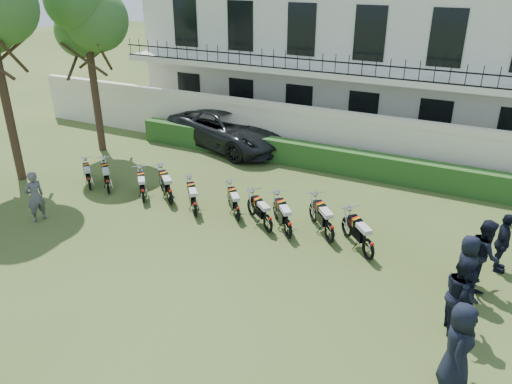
{
  "coord_description": "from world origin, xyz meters",
  "views": [
    {
      "loc": [
        6.8,
        -11.03,
        7.7
      ],
      "look_at": [
        0.32,
        1.94,
        1.04
      ],
      "focal_mm": 35.0,
      "sensor_mm": 36.0,
      "label": 1
    }
  ],
  "objects_px": {
    "inspector": "(35,196)",
    "officer_4": "(484,254)",
    "motorcycle_3": "(170,192)",
    "motorcycle_4": "(195,204)",
    "officer_1": "(461,294)",
    "motorcycle_2": "(143,191)",
    "motorcycle_7": "(288,225)",
    "motorcycle_9": "(369,244)",
    "tree_west_near": "(85,13)",
    "officer_3": "(466,267)",
    "officer_0": "(458,346)",
    "motorcycle_6": "(268,219)",
    "motorcycle_5": "(237,209)",
    "motorcycle_1": "(107,182)",
    "motorcycle_8": "(330,228)",
    "motorcycle_0": "(89,180)",
    "officer_5": "(503,243)",
    "officer_2": "(465,303)",
    "suv": "(228,129)"
  },
  "relations": [
    {
      "from": "motorcycle_9",
      "to": "officer_3",
      "type": "distance_m",
      "value": 2.67
    },
    {
      "from": "motorcycle_3",
      "to": "officer_3",
      "type": "xyz_separation_m",
      "value": [
        9.69,
        -0.99,
        0.35
      ]
    },
    {
      "from": "motorcycle_0",
      "to": "officer_0",
      "type": "bearing_deg",
      "value": -64.48
    },
    {
      "from": "officer_0",
      "to": "officer_1",
      "type": "xyz_separation_m",
      "value": [
        -0.14,
        1.78,
        -0.0
      ]
    },
    {
      "from": "motorcycle_3",
      "to": "officer_4",
      "type": "xyz_separation_m",
      "value": [
        10.03,
        -0.35,
        0.46
      ]
    },
    {
      "from": "motorcycle_2",
      "to": "motorcycle_6",
      "type": "distance_m",
      "value": 4.83
    },
    {
      "from": "motorcycle_1",
      "to": "motorcycle_3",
      "type": "xyz_separation_m",
      "value": [
        2.58,
        0.24,
        0.03
      ]
    },
    {
      "from": "tree_west_near",
      "to": "motorcycle_5",
      "type": "bearing_deg",
      "value": -20.97
    },
    {
      "from": "motorcycle_2",
      "to": "motorcycle_7",
      "type": "relative_size",
      "value": 0.9
    },
    {
      "from": "motorcycle_1",
      "to": "officer_1",
      "type": "distance_m",
      "value": 12.47
    },
    {
      "from": "officer_0",
      "to": "motorcycle_1",
      "type": "bearing_deg",
      "value": 69.14
    },
    {
      "from": "officer_1",
      "to": "motorcycle_2",
      "type": "bearing_deg",
      "value": 61.03
    },
    {
      "from": "motorcycle_8",
      "to": "inspector",
      "type": "xyz_separation_m",
      "value": [
        -9.04,
        -2.85,
        0.34
      ]
    },
    {
      "from": "motorcycle_9",
      "to": "officer_1",
      "type": "distance_m",
      "value": 3.3
    },
    {
      "from": "officer_3",
      "to": "officer_1",
      "type": "bearing_deg",
      "value": 176.56
    },
    {
      "from": "motorcycle_0",
      "to": "motorcycle_2",
      "type": "bearing_deg",
      "value": -48.24
    },
    {
      "from": "motorcycle_1",
      "to": "suv",
      "type": "distance_m",
      "value": 6.64
    },
    {
      "from": "officer_4",
      "to": "motorcycle_3",
      "type": "bearing_deg",
      "value": 79.03
    },
    {
      "from": "motorcycle_7",
      "to": "officer_0",
      "type": "bearing_deg",
      "value": -76.1
    },
    {
      "from": "motorcycle_9",
      "to": "motorcycle_2",
      "type": "bearing_deg",
      "value": 136.35
    },
    {
      "from": "officer_2",
      "to": "officer_4",
      "type": "xyz_separation_m",
      "value": [
        0.23,
        2.2,
        0.11
      ]
    },
    {
      "from": "motorcycle_2",
      "to": "officer_4",
      "type": "distance_m",
      "value": 10.98
    },
    {
      "from": "motorcycle_0",
      "to": "inspector",
      "type": "relative_size",
      "value": 0.77
    },
    {
      "from": "motorcycle_0",
      "to": "motorcycle_6",
      "type": "bearing_deg",
      "value": -47.85
    },
    {
      "from": "motorcycle_7",
      "to": "inspector",
      "type": "relative_size",
      "value": 0.92
    },
    {
      "from": "motorcycle_3",
      "to": "motorcycle_4",
      "type": "distance_m",
      "value": 1.34
    },
    {
      "from": "motorcycle_5",
      "to": "motorcycle_9",
      "type": "distance_m",
      "value": 4.46
    },
    {
      "from": "inspector",
      "to": "officer_5",
      "type": "bearing_deg",
      "value": 117.84
    },
    {
      "from": "inspector",
      "to": "officer_4",
      "type": "relative_size",
      "value": 0.89
    },
    {
      "from": "motorcycle_7",
      "to": "officer_4",
      "type": "bearing_deg",
      "value": -39.9
    },
    {
      "from": "motorcycle_4",
      "to": "motorcycle_5",
      "type": "bearing_deg",
      "value": -25.2
    },
    {
      "from": "tree_west_near",
      "to": "suv",
      "type": "bearing_deg",
      "value": 30.82
    },
    {
      "from": "tree_west_near",
      "to": "officer_3",
      "type": "bearing_deg",
      "value": -15.34
    },
    {
      "from": "tree_west_near",
      "to": "motorcycle_8",
      "type": "bearing_deg",
      "value": -15.7
    },
    {
      "from": "motorcycle_1",
      "to": "officer_1",
      "type": "relative_size",
      "value": 0.74
    },
    {
      "from": "motorcycle_3",
      "to": "officer_2",
      "type": "height_order",
      "value": "officer_2"
    },
    {
      "from": "tree_west_near",
      "to": "suv",
      "type": "height_order",
      "value": "tree_west_near"
    },
    {
      "from": "motorcycle_6",
      "to": "officer_1",
      "type": "distance_m",
      "value": 6.21
    },
    {
      "from": "motorcycle_1",
      "to": "officer_1",
      "type": "xyz_separation_m",
      "value": [
        12.27,
        -2.17,
        0.48
      ]
    },
    {
      "from": "officer_1",
      "to": "officer_3",
      "type": "height_order",
      "value": "officer_1"
    },
    {
      "from": "motorcycle_5",
      "to": "inspector",
      "type": "distance_m",
      "value": 6.55
    },
    {
      "from": "motorcycle_3",
      "to": "officer_1",
      "type": "height_order",
      "value": "officer_1"
    },
    {
      "from": "motorcycle_4",
      "to": "motorcycle_5",
      "type": "relative_size",
      "value": 1.05
    },
    {
      "from": "officer_0",
      "to": "motorcycle_6",
      "type": "bearing_deg",
      "value": 53.29
    },
    {
      "from": "suv",
      "to": "motorcycle_6",
      "type": "bearing_deg",
      "value": -125.08
    },
    {
      "from": "motorcycle_3",
      "to": "motorcycle_6",
      "type": "height_order",
      "value": "motorcycle_3"
    },
    {
      "from": "officer_2",
      "to": "motorcycle_9",
      "type": "bearing_deg",
      "value": 57.92
    },
    {
      "from": "tree_west_near",
      "to": "motorcycle_4",
      "type": "height_order",
      "value": "tree_west_near"
    },
    {
      "from": "motorcycle_1",
      "to": "motorcycle_7",
      "type": "bearing_deg",
      "value": -46.56
    },
    {
      "from": "inspector",
      "to": "officer_2",
      "type": "height_order",
      "value": "inspector"
    }
  ]
}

